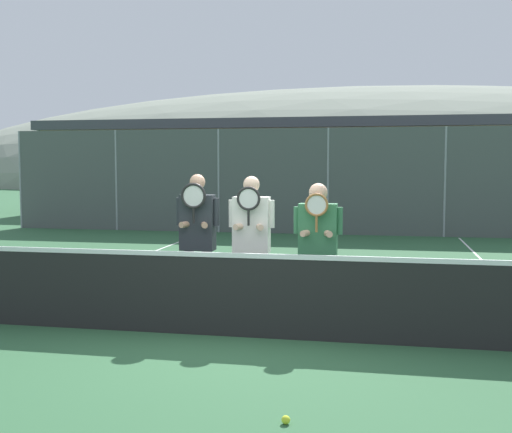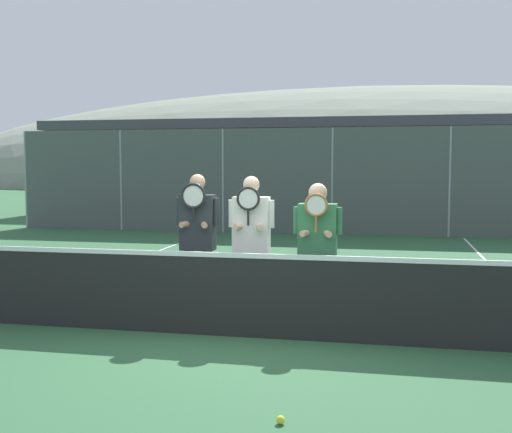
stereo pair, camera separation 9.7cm
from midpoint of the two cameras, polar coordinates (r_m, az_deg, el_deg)
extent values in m
plane|color=#2D5B38|center=(7.57, -1.47, -10.67)|extent=(120.00, 120.00, 0.00)
ellipsoid|color=gray|center=(70.69, 9.98, 2.93)|extent=(101.87, 56.60, 19.81)
cube|color=tan|center=(25.97, 3.28, 3.90)|extent=(19.47, 5.00, 3.35)
cube|color=#3D4247|center=(26.01, 3.30, 7.99)|extent=(19.97, 5.50, 0.36)
cylinder|color=gray|center=(21.57, -20.34, 3.08)|extent=(0.06, 0.06, 3.05)
cylinder|color=gray|center=(20.07, -12.46, 3.16)|extent=(0.06, 0.06, 3.05)
cylinder|color=gray|center=(19.00, -3.50, 3.19)|extent=(0.06, 0.06, 3.05)
cylinder|color=gray|center=(18.44, 6.26, 3.13)|extent=(0.06, 0.06, 3.05)
cylinder|color=gray|center=(18.44, 16.31, 2.97)|extent=(0.06, 0.06, 3.05)
cube|color=#4C5451|center=(18.44, 6.26, 3.13)|extent=(19.36, 0.02, 3.05)
cube|color=black|center=(7.47, -1.48, -7.21)|extent=(9.54, 0.02, 0.93)
cube|color=white|center=(7.38, -1.49, -3.49)|extent=(9.54, 0.03, 0.06)
cube|color=white|center=(11.57, -15.87, -5.48)|extent=(0.05, 16.00, 0.01)
cylinder|color=#56565B|center=(8.41, -6.29, -6.00)|extent=(0.13, 0.13, 0.90)
cylinder|color=#56565B|center=(8.34, -4.70, -6.08)|extent=(0.13, 0.13, 0.90)
cube|color=#282D33|center=(8.27, -5.54, -0.53)|extent=(0.44, 0.22, 0.71)
sphere|color=tan|center=(8.24, -5.57, 3.07)|extent=(0.20, 0.20, 0.20)
cylinder|color=#282D33|center=(8.33, -7.16, 0.46)|extent=(0.08, 0.08, 0.35)
cylinder|color=#282D33|center=(8.19, -3.92, 0.42)|extent=(0.08, 0.08, 0.35)
cylinder|color=tan|center=(8.21, -6.46, -0.68)|extent=(0.16, 0.27, 0.08)
cylinder|color=tan|center=(8.15, -4.99, -0.71)|extent=(0.16, 0.27, 0.08)
cylinder|color=black|center=(8.09, -5.92, 0.09)|extent=(0.03, 0.03, 0.20)
torus|color=black|center=(8.07, -5.93, 1.83)|extent=(0.33, 0.04, 0.33)
cylinder|color=silver|center=(8.07, -5.93, 1.83)|extent=(0.27, 0.00, 0.27)
cylinder|color=#232838|center=(8.24, -1.60, -6.24)|extent=(0.13, 0.13, 0.89)
cylinder|color=#232838|center=(8.18, 0.12, -6.31)|extent=(0.13, 0.13, 0.89)
cube|color=white|center=(8.10, -0.75, -0.72)|extent=(0.46, 0.22, 0.70)
sphere|color=#DBB293|center=(8.06, -0.75, 2.87)|extent=(0.21, 0.21, 0.21)
cylinder|color=white|center=(8.14, -2.49, 0.28)|extent=(0.08, 0.08, 0.35)
cylinder|color=white|center=(8.04, 1.01, 0.23)|extent=(0.08, 0.08, 0.35)
cylinder|color=#DBB293|center=(8.03, -1.68, -0.88)|extent=(0.16, 0.27, 0.08)
cylinder|color=#DBB293|center=(7.99, -0.08, -0.91)|extent=(0.16, 0.27, 0.08)
cylinder|color=black|center=(7.91, -1.02, -0.09)|extent=(0.03, 0.03, 0.20)
torus|color=black|center=(7.90, -1.02, 1.61)|extent=(0.30, 0.03, 0.30)
cylinder|color=silver|center=(7.90, -1.02, 1.61)|extent=(0.25, 0.00, 0.25)
cylinder|color=#56565B|center=(7.98, 4.21, -6.75)|extent=(0.13, 0.13, 0.85)
cylinder|color=#56565B|center=(7.95, 6.05, -6.80)|extent=(0.13, 0.13, 0.85)
cube|color=#337047|center=(7.85, 5.17, -1.31)|extent=(0.46, 0.22, 0.67)
sphere|color=tan|center=(7.81, 5.20, 2.13)|extent=(0.23, 0.23, 0.23)
cylinder|color=#337047|center=(7.87, 3.31, -0.32)|extent=(0.08, 0.08, 0.33)
cylinder|color=#337047|center=(7.81, 7.06, -0.38)|extent=(0.08, 0.08, 0.33)
cylinder|color=tan|center=(7.77, 4.25, -1.46)|extent=(0.16, 0.27, 0.08)
cylinder|color=tan|center=(7.75, 5.95, -1.49)|extent=(0.16, 0.27, 0.08)
cylinder|color=#936033|center=(7.66, 5.03, -0.65)|extent=(0.03, 0.03, 0.20)
torus|color=#936033|center=(7.64, 5.05, 1.03)|extent=(0.28, 0.03, 0.28)
cylinder|color=silver|center=(7.64, 5.05, 1.03)|extent=(0.23, 0.00, 0.23)
cube|color=silver|center=(22.60, -9.90, 1.34)|extent=(4.32, 1.74, 0.86)
cube|color=#2D3842|center=(22.57, -9.93, 3.33)|extent=(2.37, 1.60, 0.71)
cylinder|color=black|center=(21.32, -7.23, 0.02)|extent=(0.60, 0.16, 0.60)
cylinder|color=black|center=(23.01, -5.83, 0.37)|extent=(0.60, 0.16, 0.60)
cylinder|color=black|center=(22.37, -14.07, 0.13)|extent=(0.60, 0.16, 0.60)
cylinder|color=black|center=(23.98, -12.25, 0.46)|extent=(0.60, 0.16, 0.60)
cube|color=black|center=(21.23, 3.43, 1.09)|extent=(4.44, 1.75, 0.79)
cube|color=#2D3842|center=(21.20, 3.44, 3.02)|extent=(2.44, 1.61, 0.64)
cylinder|color=black|center=(20.23, 7.14, -0.23)|extent=(0.60, 0.16, 0.60)
cylinder|color=black|center=(22.00, 7.48, 0.16)|extent=(0.60, 0.16, 0.60)
cylinder|color=black|center=(20.63, -0.89, -0.10)|extent=(0.60, 0.16, 0.60)
cylinder|color=black|center=(22.38, 0.08, 0.27)|extent=(0.60, 0.16, 0.60)
cube|color=silver|center=(20.96, 18.21, 0.87)|extent=(4.64, 1.81, 0.82)
cube|color=#2D3842|center=(20.93, 18.26, 2.91)|extent=(2.55, 1.67, 0.67)
cylinder|color=black|center=(19.94, 14.20, -0.40)|extent=(0.60, 0.16, 0.60)
cylinder|color=black|center=(21.78, 13.96, 0.01)|extent=(0.60, 0.16, 0.60)
sphere|color=#CCDB33|center=(5.19, 2.10, -17.61)|extent=(0.07, 0.07, 0.07)
camera|label=1|loc=(0.05, -90.34, -0.03)|focal=45.00mm
camera|label=2|loc=(0.05, 89.66, 0.03)|focal=45.00mm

